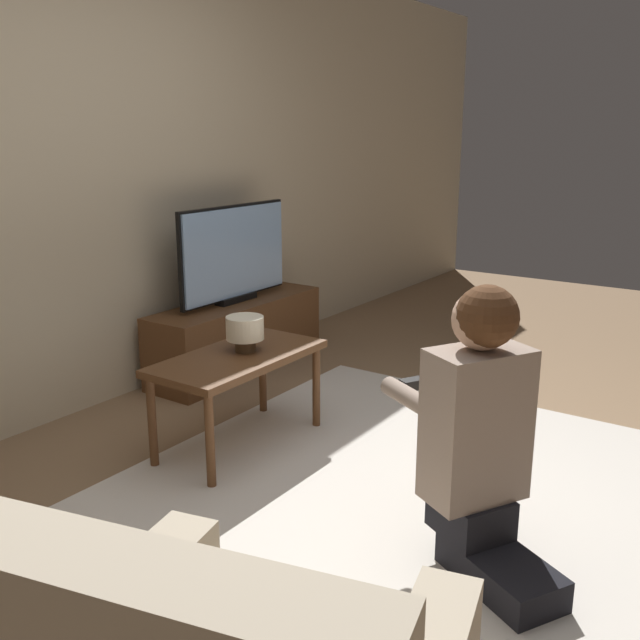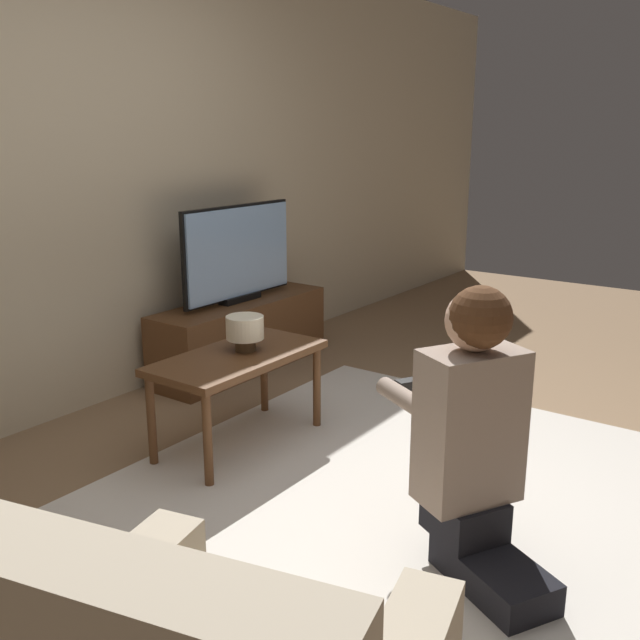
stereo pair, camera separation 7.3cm
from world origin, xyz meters
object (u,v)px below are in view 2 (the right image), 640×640
at_px(coffee_table, 238,365).
at_px(tv, 238,253).
at_px(person_kneeling, 472,430).
at_px(table_lamp, 245,330).

bearing_deg(coffee_table, tv, 41.52).
bearing_deg(tv, person_kneeling, -119.11).
distance_m(person_kneeling, table_lamp, 1.36).
relative_size(tv, table_lamp, 5.19).
bearing_deg(person_kneeling, coffee_table, -73.11).
height_order(person_kneeling, table_lamp, person_kneeling).
xyz_separation_m(person_kneeling, table_lamp, (0.35, 1.32, 0.05)).
distance_m(tv, person_kneeling, 2.41).
bearing_deg(coffee_table, person_kneeling, -102.26).
xyz_separation_m(tv, coffee_table, (-0.88, -0.78, -0.34)).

